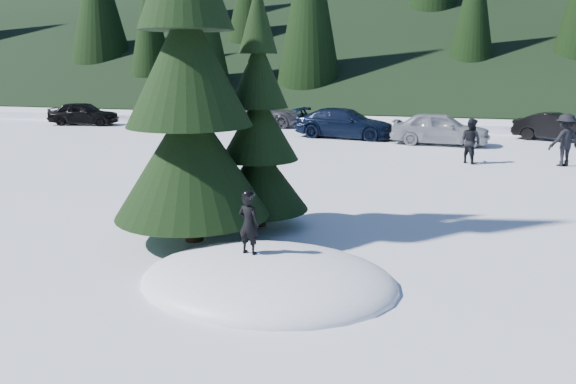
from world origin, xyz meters
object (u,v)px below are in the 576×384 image
(car_1, at_px, (171,118))
(car_3, at_px, (345,123))
(spruce_short, at_px, (259,135))
(car_2, at_px, (264,114))
(child_skier, at_px, (249,224))
(car_4, at_px, (440,128))
(car_5, at_px, (558,127))
(car_0, at_px, (83,113))
(spruce_tall, at_px, (188,80))
(adult_0, at_px, (471,141))
(adult_2, at_px, (565,140))

(car_1, bearing_deg, car_3, -99.19)
(spruce_short, bearing_deg, car_2, 107.72)
(child_skier, relative_size, car_2, 0.21)
(car_4, xyz_separation_m, car_5, (5.36, 2.82, -0.09))
(car_0, xyz_separation_m, car_3, (15.86, -1.49, 0.03))
(car_4, distance_m, car_5, 6.05)
(spruce_tall, distance_m, car_3, 17.12)
(spruce_tall, relative_size, car_0, 2.15)
(adult_0, height_order, car_1, adult_0)
(spruce_short, distance_m, adult_2, 13.01)
(car_0, distance_m, car_4, 20.56)
(spruce_short, xyz_separation_m, child_skier, (0.85, -3.15, -1.10))
(spruce_tall, relative_size, adult_2, 4.58)
(spruce_short, height_order, adult_2, spruce_short)
(car_3, bearing_deg, spruce_tall, -172.79)
(car_5, bearing_deg, car_0, 110.25)
(child_skier, distance_m, car_3, 18.74)
(adult_2, distance_m, car_4, 6.10)
(car_1, xyz_separation_m, car_2, (4.51, 2.79, 0.05))
(adult_0, bearing_deg, spruce_tall, 104.21)
(car_2, height_order, car_3, car_3)
(spruce_tall, relative_size, child_skier, 8.19)
(car_2, bearing_deg, spruce_short, -160.79)
(spruce_tall, height_order, car_4, spruce_tall)
(car_2, bearing_deg, car_1, 123.25)
(car_1, relative_size, car_5, 0.98)
(child_skier, bearing_deg, car_3, -73.07)
(child_skier, xyz_separation_m, car_3, (-1.61, 18.67, -0.29))
(child_skier, xyz_separation_m, car_1, (-11.51, 19.61, -0.37))
(car_3, xyz_separation_m, car_4, (4.52, -1.17, 0.02))
(car_3, bearing_deg, car_4, -96.45)
(adult_2, xyz_separation_m, car_2, (-14.27, 9.16, -0.25))
(spruce_tall, bearing_deg, car_4, 73.19)
(spruce_short, bearing_deg, car_4, 75.32)
(spruce_tall, xyz_separation_m, car_1, (-9.66, 17.86, -2.69))
(car_1, height_order, car_4, car_4)
(car_1, height_order, car_2, car_2)
(car_3, distance_m, car_5, 10.02)
(adult_2, relative_size, car_4, 0.44)
(adult_2, bearing_deg, car_2, -63.77)
(spruce_tall, relative_size, spruce_short, 1.60)
(adult_2, bearing_deg, car_3, -62.50)
(car_5, bearing_deg, child_skier, 177.75)
(adult_2, bearing_deg, car_1, -49.81)
(spruce_tall, xyz_separation_m, car_5, (10.12, 18.57, -2.67))
(spruce_short, bearing_deg, car_0, 134.36)
(child_skier, relative_size, adult_2, 0.56)
(spruce_tall, distance_m, child_skier, 3.44)
(spruce_short, xyz_separation_m, car_3, (-0.76, 15.52, -1.39))
(spruce_short, bearing_deg, spruce_tall, -125.54)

